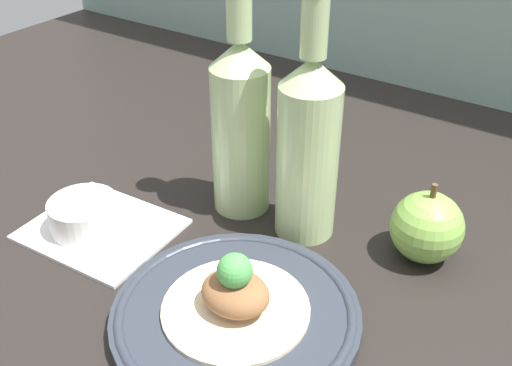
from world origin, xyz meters
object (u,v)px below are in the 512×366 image
object	(u,v)px
cider_bottle_left	(241,121)
apple	(427,227)
plated_food	(235,295)
dipping_bowl	(85,216)
plate	(236,314)
cider_bottle_right	(308,142)

from	to	relation	value
cider_bottle_left	apple	bearing A→B (deg)	7.73
plated_food	dipping_bowl	world-z (taller)	plated_food
plated_food	cider_bottle_left	distance (cm)	20.43
plate	cider_bottle_right	bearing A→B (deg)	97.36
plated_food	cider_bottle_right	distance (cm)	17.64
plated_food	cider_bottle_left	size ratio (longest dim) A/B	0.48
plate	cider_bottle_left	bearing A→B (deg)	123.70
cider_bottle_left	dipping_bowl	distance (cm)	20.02
plate	plated_food	bearing A→B (deg)	-90.00
apple	dipping_bowl	bearing A→B (deg)	-152.63
dipping_bowl	apple	bearing A→B (deg)	27.37
plated_food	cider_bottle_right	world-z (taller)	cider_bottle_right
apple	dipping_bowl	world-z (taller)	apple
plated_food	cider_bottle_right	bearing A→B (deg)	97.36
plate	plated_food	xyz separation A→B (cm)	(0.00, -0.00, 2.36)
cider_bottle_left	dipping_bowl	xyz separation A→B (cm)	(-11.26, -13.88, -9.02)
apple	plated_food	bearing A→B (deg)	-119.66
dipping_bowl	plated_food	bearing A→B (deg)	-4.89
cider_bottle_left	apple	xyz separation A→B (cm)	(21.10, 2.87, -7.21)
cider_bottle_right	dipping_bowl	size ratio (longest dim) A/B	3.71
plate	cider_bottle_right	distance (cm)	18.78
apple	plate	bearing A→B (deg)	-119.66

